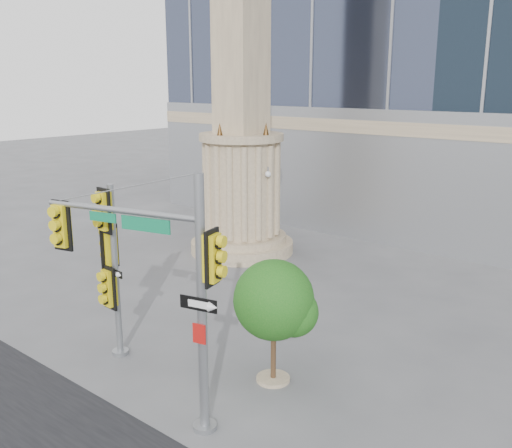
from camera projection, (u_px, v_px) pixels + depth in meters
The scene contains 5 objects.
ground at pixel (187, 376), 14.30m from camera, with size 120.00×120.00×0.00m, color #545456.
monument at pixel (241, 123), 23.40m from camera, with size 4.40×4.40×16.60m.
main_signal_pole at pixel (160, 270), 11.71m from camera, with size 4.19×1.39×5.49m.
secondary_signal_pole at pixel (110, 258), 14.74m from camera, with size 0.80×0.62×4.67m.
street_tree at pixel (275, 303), 13.57m from camera, with size 1.99×1.94×3.10m.
Camera 1 is at (9.60, -8.86, 7.18)m, focal length 40.00 mm.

